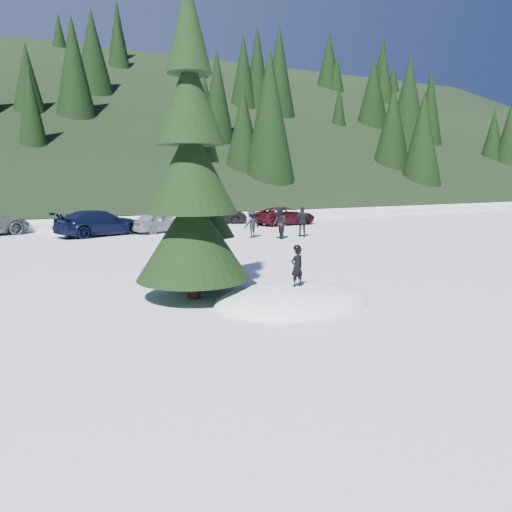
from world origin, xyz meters
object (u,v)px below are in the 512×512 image
car_3 (99,223)px  child_skier (297,267)px  adult_1 (302,222)px  car_5 (220,215)px  spruce_short (207,219)px  adult_2 (252,224)px  car_4 (160,222)px  adult_0 (280,223)px  spruce_tall (191,180)px  car_6 (285,216)px

car_3 → child_skier: bearing=168.0°
adult_1 → car_5: adult_1 is taller
spruce_short → adult_2: 12.37m
spruce_short → car_4: size_ratio=1.42×
adult_2 → car_3: adult_2 is taller
adult_1 → adult_0: bearing=34.2°
spruce_tall → car_4: 17.31m
car_3 → car_4: bearing=-107.0°
spruce_short → child_skier: bearing=-69.0°
spruce_short → adult_0: 12.05m
adult_2 → car_5: 8.68m
adult_0 → car_6: adult_0 is taller
spruce_short → adult_0: spruce_short is taller
spruce_tall → car_3: spruce_tall is taller
child_skier → car_6: (11.05, 19.00, -0.39)m
adult_0 → adult_1: size_ratio=1.03×
adult_2 → adult_0: bearing=121.4°
adult_0 → car_4: size_ratio=0.46×
spruce_tall → car_4: size_ratio=2.27×
adult_1 → car_4: (-6.46, 6.00, -0.21)m
adult_0 → car_3: adult_0 is taller
child_skier → adult_2: 14.62m
car_4 → adult_0: bearing=-161.4°
child_skier → car_3: child_skier is taller
adult_2 → car_3: (-7.37, 4.95, -0.03)m
child_skier → adult_0: (6.66, 12.29, -0.14)m
spruce_short → spruce_tall: bearing=-125.5°
child_skier → car_3: (-1.79, 18.47, -0.27)m
adult_0 → adult_2: (-1.08, 1.22, -0.10)m
car_6 → car_3: bearing=87.9°
car_3 → adult_2: bearing=-141.4°
spruce_short → child_skier: spruce_short is taller
adult_0 → adult_2: adult_0 is taller
car_4 → car_5: 6.57m
child_skier → car_5: (7.39, 22.00, -0.39)m
car_6 → car_4: bearing=88.6°
child_skier → adult_1: (8.29, 12.50, -0.16)m
adult_1 → car_4: bearing=-15.9°
adult_0 → adult_2: 1.63m
adult_0 → car_5: bearing=-173.2°
adult_0 → spruce_short: bearing=-30.3°
adult_0 → car_3: 10.47m
spruce_tall → spruce_short: bearing=54.5°
car_5 → adult_2: bearing=-169.2°
car_5 → car_6: 4.73m
adult_0 → car_3: size_ratio=0.34×
adult_2 → adult_1: bearing=149.4°
adult_2 → spruce_short: bearing=46.0°
spruce_tall → child_skier: size_ratio=8.07×
adult_0 → child_skier: bearing=-17.4°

